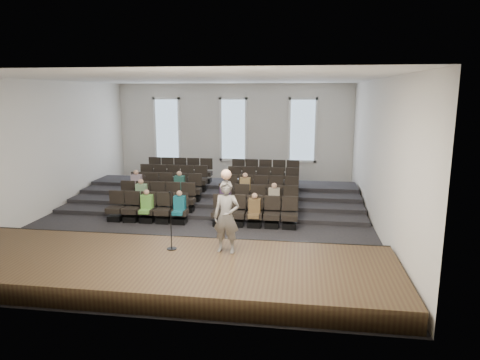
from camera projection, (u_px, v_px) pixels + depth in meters
The scene contains 14 objects.
ground at pixel (204, 219), 15.61m from camera, with size 14.00×14.00×0.00m, color black.
ceiling at pixel (201, 79), 14.60m from camera, with size 12.00×14.00×0.02m, color white.
wall_back at pixel (234, 133), 21.91m from camera, with size 12.00×0.04×5.00m, color silver.
wall_front at pixel (121, 200), 8.30m from camera, with size 12.00×0.04×5.00m, color silver.
wall_left at pixel (45, 148), 15.94m from camera, with size 0.04×14.00×5.00m, color silver.
wall_right at pixel (379, 155), 14.27m from camera, with size 0.04×14.00×5.00m, color silver.
stage at pixel (158, 269), 10.61m from camera, with size 11.80×3.60×0.50m, color #41311C.
stage_lip at pixel (178, 244), 12.33m from camera, with size 11.80×0.06×0.52m, color black.
risers at pixel (220, 194), 18.64m from camera, with size 11.80×4.80×0.60m.
seating_rows at pixel (212, 192), 16.96m from camera, with size 6.80×4.70×1.67m.
windows at pixel (233, 129), 21.81m from camera, with size 8.44×0.10×3.24m.
audience at pixel (197, 194), 15.93m from camera, with size 6.05×2.64×1.10m.
speaker at pixel (226, 217), 10.89m from camera, with size 0.68×0.45×1.87m, color slate.
mic_stand at pixel (171, 232), 11.16m from camera, with size 0.26×0.26×1.57m.
Camera 1 is at (3.44, -14.66, 4.54)m, focal length 32.00 mm.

